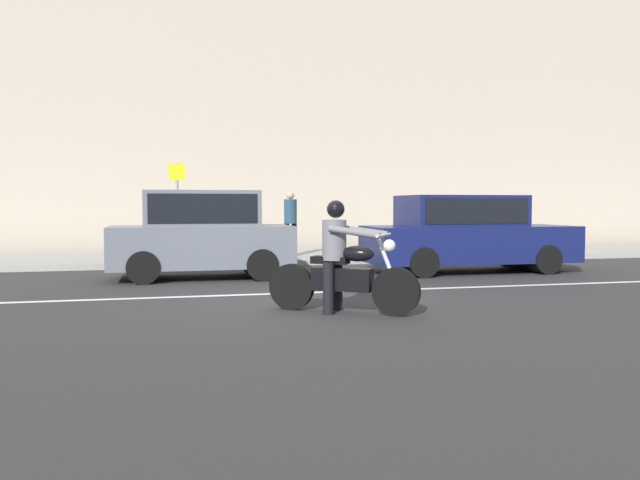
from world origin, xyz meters
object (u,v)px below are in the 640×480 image
object	(u,v)px
pedestrian_bystander	(290,218)
street_sign_post	(177,199)
motorcycle_with_rider_gray	(342,267)
parked_sedan_navy	(466,233)
parked_hatchback_slate_gray	(201,233)

from	to	relation	value
pedestrian_bystander	street_sign_post	bearing A→B (deg)	159.56
motorcycle_with_rider_gray	parked_sedan_navy	xyz separation A→B (m)	(4.17, 4.55, 0.24)
parked_sedan_navy	pedestrian_bystander	xyz separation A→B (m)	(-3.27, 3.69, 0.26)
parked_hatchback_slate_gray	street_sign_post	distance (m)	4.63
street_sign_post	parked_hatchback_slate_gray	bearing A→B (deg)	-85.39
motorcycle_with_rider_gray	pedestrian_bystander	world-z (taller)	pedestrian_bystander
parked_sedan_navy	parked_hatchback_slate_gray	world-z (taller)	parked_hatchback_slate_gray
motorcycle_with_rider_gray	parked_hatchback_slate_gray	size ratio (longest dim) A/B	0.52
motorcycle_with_rider_gray	parked_hatchback_slate_gray	world-z (taller)	parked_hatchback_slate_gray
motorcycle_with_rider_gray	parked_hatchback_slate_gray	bearing A→B (deg)	109.10
parked_sedan_navy	street_sign_post	xyz separation A→B (m)	(-6.19, 4.78, 0.77)
street_sign_post	pedestrian_bystander	bearing A→B (deg)	-20.44
parked_sedan_navy	street_sign_post	distance (m)	7.86
parked_sedan_navy	pedestrian_bystander	size ratio (longest dim) A/B	2.70
parked_hatchback_slate_gray	street_sign_post	world-z (taller)	street_sign_post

